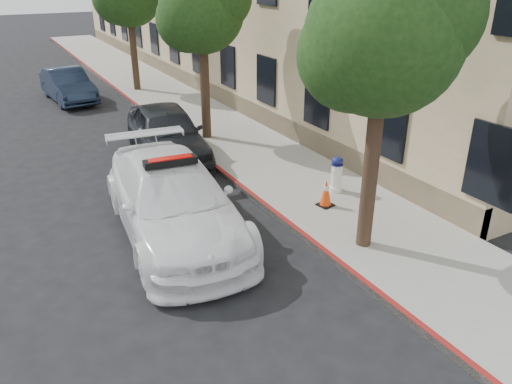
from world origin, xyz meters
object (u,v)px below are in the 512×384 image
object	(u,v)px
parked_car_far	(68,85)
fire_hydrant	(337,174)
police_car	(173,200)
parked_car_mid	(167,133)
traffic_cone	(326,193)

from	to	relation	value
parked_car_far	fire_hydrant	world-z (taller)	parked_car_far
police_car	parked_car_far	bearing A→B (deg)	95.03
police_car	parked_car_far	world-z (taller)	police_car
parked_car_mid	fire_hydrant	bearing A→B (deg)	-51.92
police_car	fire_hydrant	xyz separation A→B (m)	(4.26, -0.10, -0.22)
parked_car_mid	traffic_cone	size ratio (longest dim) A/B	7.11
police_car	parked_car_mid	size ratio (longest dim) A/B	1.23
police_car	traffic_cone	xyz separation A→B (m)	(3.52, -0.68, -0.34)
police_car	parked_car_mid	xyz separation A→B (m)	(1.45, 4.54, -0.01)
parked_car_mid	fire_hydrant	size ratio (longest dim) A/B	5.19
parked_car_far	traffic_cone	distance (m)	14.39
parked_car_mid	fire_hydrant	distance (m)	5.43
parked_car_mid	traffic_cone	bearing A→B (deg)	-61.41
parked_car_far	parked_car_mid	bearing A→B (deg)	-86.54
parked_car_far	fire_hydrant	distance (m)	14.03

